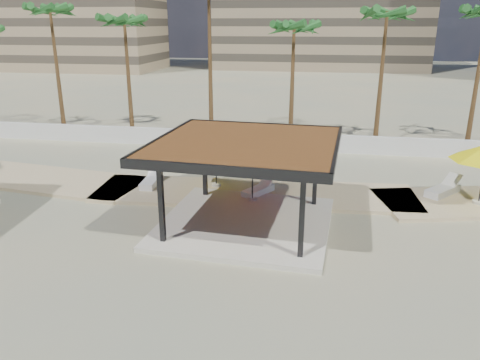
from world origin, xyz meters
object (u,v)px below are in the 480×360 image
object	(u,v)px
umbrella_c	(253,158)
lounger_d	(443,190)
lounger_a	(151,181)
pavilion_central	(246,176)
lounger_b	(259,190)

from	to	relation	value
umbrella_c	lounger_d	bearing A→B (deg)	15.21
lounger_a	lounger_d	bearing A→B (deg)	-89.22
pavilion_central	lounger_a	size ratio (longest dim) A/B	3.67
lounger_a	lounger_b	bearing A→B (deg)	-97.30
pavilion_central	lounger_b	world-z (taller)	pavilion_central
pavilion_central	lounger_d	xyz separation A→B (m)	(9.09, 5.02, -1.84)
pavilion_central	umbrella_c	xyz separation A→B (m)	(-0.09, 2.53, 0.04)
lounger_a	lounger_b	xyz separation A→B (m)	(5.73, -0.35, -0.01)
lounger_a	lounger_d	size ratio (longest dim) A/B	0.98
lounger_a	lounger_d	world-z (taller)	lounger_d
pavilion_central	lounger_a	world-z (taller)	pavilion_central
pavilion_central	lounger_d	size ratio (longest dim) A/B	3.59
lounger_b	lounger_d	xyz separation A→B (m)	(9.01, 1.53, 0.02)
umbrella_c	lounger_a	xyz separation A→B (m)	(-5.56, 1.32, -1.90)
pavilion_central	lounger_b	xyz separation A→B (m)	(0.08, 3.49, -1.87)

